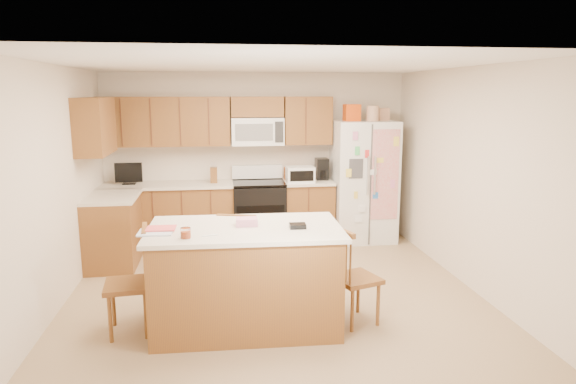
{
  "coord_description": "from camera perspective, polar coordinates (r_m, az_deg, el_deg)",
  "views": [
    {
      "loc": [
        -0.59,
        -5.49,
        2.21
      ],
      "look_at": [
        0.22,
        0.35,
        1.06
      ],
      "focal_mm": 32.0,
      "sensor_mm": 36.0,
      "label": 1
    }
  ],
  "objects": [
    {
      "name": "ground",
      "position": [
        5.95,
        -1.65,
        -10.83
      ],
      "size": [
        4.5,
        4.5,
        0.0
      ],
      "primitive_type": "plane",
      "color": "tan",
      "rests_on": "ground"
    },
    {
      "name": "room_shell",
      "position": [
        5.57,
        -1.73,
        3.05
      ],
      "size": [
        4.6,
        4.6,
        2.52
      ],
      "color": "beige",
      "rests_on": "ground"
    },
    {
      "name": "cabinetry",
      "position": [
        7.4,
        -10.8,
        0.73
      ],
      "size": [
        3.36,
        1.56,
        2.15
      ],
      "color": "brown",
      "rests_on": "ground"
    },
    {
      "name": "stove",
      "position": [
        7.65,
        -3.26,
        -2.13
      ],
      "size": [
        0.76,
        0.65,
        1.13
      ],
      "color": "black",
      "rests_on": "ground"
    },
    {
      "name": "refrigerator",
      "position": [
        7.78,
        8.36,
        1.35
      ],
      "size": [
        0.9,
        0.79,
        2.04
      ],
      "color": "white",
      "rests_on": "ground"
    },
    {
      "name": "island",
      "position": [
        4.95,
        -4.72,
        -9.34
      ],
      "size": [
        1.87,
        1.09,
        1.07
      ],
      "color": "brown",
      "rests_on": "ground"
    },
    {
      "name": "windsor_chair_left",
      "position": [
        5.03,
        -17.08,
        -9.7
      ],
      "size": [
        0.45,
        0.47,
        1.0
      ],
      "color": "brown",
      "rests_on": "ground"
    },
    {
      "name": "windsor_chair_back",
      "position": [
        5.51,
        -5.33,
        -7.47
      ],
      "size": [
        0.52,
        0.5,
        0.99
      ],
      "color": "brown",
      "rests_on": "ground"
    },
    {
      "name": "windsor_chair_right",
      "position": [
        5.05,
        7.32,
        -9.46
      ],
      "size": [
        0.51,
        0.52,
        0.96
      ],
      "color": "brown",
      "rests_on": "ground"
    }
  ]
}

